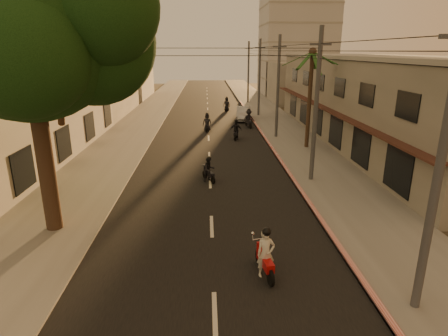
{
  "coord_description": "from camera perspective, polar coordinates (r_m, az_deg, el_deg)",
  "views": [
    {
      "loc": [
        -0.17,
        -13.49,
        7.67
      ],
      "look_at": [
        0.76,
        6.24,
        1.46
      ],
      "focal_mm": 30.0,
      "sensor_mm": 36.0,
      "label": 1
    }
  ],
  "objects": [
    {
      "name": "utility_poles",
      "position": [
        34.1,
        8.37,
        15.38
      ],
      "size": [
        1.2,
        48.26,
        9.0
      ],
      "color": "#38383A",
      "rests_on": "ground"
    },
    {
      "name": "filler_left_far",
      "position": [
        67.06,
        -15.01,
        13.32
      ],
      "size": [
        8.0,
        14.0,
        7.0
      ],
      "primitive_type": "cube",
      "color": "#A19E91",
      "rests_on": "ground"
    },
    {
      "name": "distant_tower",
      "position": [
        71.62,
        11.2,
        22.22
      ],
      "size": [
        12.1,
        12.1,
        28.0
      ],
      "color": "#B7B5B2",
      "rests_on": "ground"
    },
    {
      "name": "broadleaf_tree",
      "position": [
        16.93,
        -26.54,
        18.48
      ],
      "size": [
        9.6,
        8.7,
        12.1
      ],
      "color": "black",
      "rests_on": "ground"
    },
    {
      "name": "filler_right",
      "position": [
        60.36,
        11.16,
        12.7
      ],
      "size": [
        8.0,
        14.0,
        6.0
      ],
      "primitive_type": "cube",
      "color": "#A19E91",
      "rests_on": "ground"
    },
    {
      "name": "scooter_red",
      "position": [
        13.53,
        6.34,
        -12.99
      ],
      "size": [
        0.86,
        1.91,
        1.89
      ],
      "rotation": [
        0.0,
        0.0,
        0.17
      ],
      "color": "black",
      "rests_on": "ground"
    },
    {
      "name": "shophouse_row",
      "position": [
        34.74,
        21.63,
        9.61
      ],
      "size": [
        8.8,
        34.2,
        7.3
      ],
      "color": "gray",
      "rests_on": "ground"
    },
    {
      "name": "parked_car",
      "position": [
        43.46,
        3.03,
        8.29
      ],
      "size": [
        2.66,
        4.99,
        1.52
      ],
      "primitive_type": "imported",
      "rotation": [
        0.0,
        0.0,
        -0.11
      ],
      "color": "#9A9CA2",
      "rests_on": "ground"
    },
    {
      "name": "curb_stripe",
      "position": [
        29.94,
        7.53,
        2.66
      ],
      "size": [
        0.2,
        60.0,
        0.2
      ],
      "primitive_type": "cube",
      "color": "red",
      "rests_on": "ground"
    },
    {
      "name": "sidewalk_right",
      "position": [
        35.18,
        9.99,
        4.7
      ],
      "size": [
        5.0,
        140.0,
        0.12
      ],
      "primitive_type": "cube",
      "color": "slate",
      "rests_on": "ground"
    },
    {
      "name": "sidewalk_left",
      "position": [
        35.11,
        -14.73,
        4.37
      ],
      "size": [
        5.0,
        140.0,
        0.12
      ],
      "primitive_type": "cube",
      "color": "slate",
      "rests_on": "ground"
    },
    {
      "name": "scooter_mid_a",
      "position": [
        22.76,
        -2.29,
        -0.29
      ],
      "size": [
        1.18,
        1.51,
        1.6
      ],
      "rotation": [
        0.0,
        0.0,
        0.44
      ],
      "color": "black",
      "rests_on": "ground"
    },
    {
      "name": "scooter_far_a",
      "position": [
        37.15,
        -2.59,
        6.84
      ],
      "size": [
        0.92,
        1.9,
        1.87
      ],
      "rotation": [
        0.0,
        0.0,
        -0.05
      ],
      "color": "black",
      "rests_on": "ground"
    },
    {
      "name": "scooter_mid_b",
      "position": [
        33.73,
        1.83,
        5.76
      ],
      "size": [
        1.17,
        1.87,
        1.85
      ],
      "rotation": [
        0.0,
        0.0,
        -0.18
      ],
      "color": "black",
      "rests_on": "ground"
    },
    {
      "name": "left_building",
      "position": [
        31.18,
        -29.12,
        5.9
      ],
      "size": [
        8.2,
        24.2,
        5.2
      ],
      "color": "#A19E91",
      "rests_on": "ground"
    },
    {
      "name": "palm_tree",
      "position": [
        30.6,
        13.31,
        16.04
      ],
      "size": [
        5.0,
        5.0,
        8.2
      ],
      "color": "black",
      "rests_on": "ground"
    },
    {
      "name": "ground",
      "position": [
        15.51,
        -1.77,
        -12.17
      ],
      "size": [
        160.0,
        160.0,
        0.0
      ],
      "primitive_type": "plane",
      "color": "#383023",
      "rests_on": "ground"
    },
    {
      "name": "scooter_far_b",
      "position": [
        39.13,
        3.78,
        7.48
      ],
      "size": [
        1.48,
        2.01,
        2.0
      ],
      "rotation": [
        0.0,
        0.0,
        0.19
      ],
      "color": "black",
      "rests_on": "ground"
    },
    {
      "name": "filler_left_near",
      "position": [
        49.76,
        -19.13,
        10.21
      ],
      "size": [
        8.0,
        14.0,
        4.4
      ],
      "primitive_type": "cube",
      "color": "#A19E91",
      "rests_on": "ground"
    },
    {
      "name": "scooter_far_c",
      "position": [
        49.97,
        0.41,
        9.62
      ],
      "size": [
        1.15,
        1.89,
        1.9
      ],
      "rotation": [
        0.0,
        0.0,
        -0.25
      ],
      "color": "black",
      "rests_on": "ground"
    },
    {
      "name": "road",
      "position": [
        34.35,
        -2.36,
        4.56
      ],
      "size": [
        10.0,
        140.0,
        0.02
      ],
      "primitive_type": "cube",
      "color": "black",
      "rests_on": "ground"
    }
  ]
}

